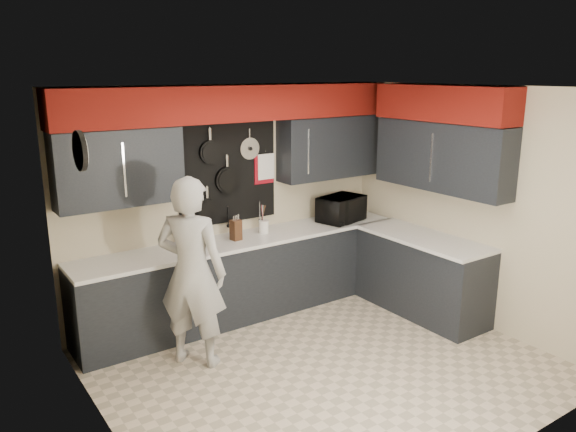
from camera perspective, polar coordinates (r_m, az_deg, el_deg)
ground at (r=5.58m, az=3.69°, el=-14.90°), size 4.00×4.00×0.00m
back_wall_assembly at (r=6.23m, az=-5.14°, el=7.78°), size 4.00×0.36×2.60m
right_wall_assembly at (r=6.40m, az=15.73°, el=6.86°), size 0.36×3.50×2.60m
left_wall_assembly at (r=4.19m, az=-18.21°, el=-5.85°), size 0.05×3.50×2.60m
base_cabinets at (r=6.47m, az=0.97°, el=-6.09°), size 3.95×2.20×0.92m
microwave at (r=6.98m, az=5.43°, el=0.73°), size 0.65×0.52×0.32m
knife_block at (r=6.22m, az=-5.32°, el=-1.43°), size 0.11×0.11×0.23m
utensil_crock at (r=6.48m, az=-2.48°, el=-1.09°), size 0.12×0.12×0.15m
coffee_maker at (r=6.00m, az=-9.74°, el=-1.78°), size 0.17×0.21×0.30m
person at (r=5.33m, az=-9.75°, el=-5.68°), size 0.77×0.79×1.83m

